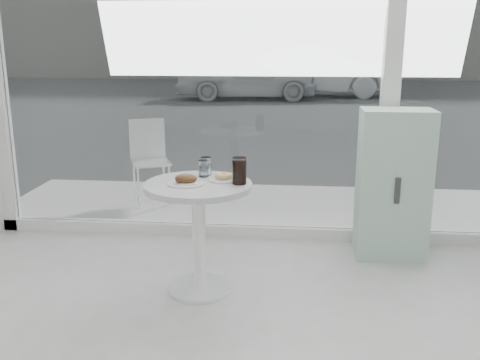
# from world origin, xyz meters

# --- Properties ---
(storefront) EXTENTS (5.00, 0.14, 3.00)m
(storefront) POSITION_xyz_m (0.07, 3.00, 1.71)
(storefront) COLOR silver
(storefront) RESTS_ON ground
(main_table) EXTENTS (0.72, 0.72, 0.77)m
(main_table) POSITION_xyz_m (-0.50, 1.90, 0.55)
(main_table) COLOR white
(main_table) RESTS_ON ground
(patio_deck) EXTENTS (5.60, 1.60, 0.05)m
(patio_deck) POSITION_xyz_m (0.00, 3.80, 0.03)
(patio_deck) COLOR silver
(patio_deck) RESTS_ON ground
(street) EXTENTS (40.00, 24.00, 0.00)m
(street) POSITION_xyz_m (0.00, 16.00, -0.00)
(street) COLOR #3D3D3D
(street) RESTS_ON ground
(mint_cabinet) EXTENTS (0.55, 0.38, 1.18)m
(mint_cabinet) POSITION_xyz_m (0.92, 2.69, 0.59)
(mint_cabinet) COLOR #8CB39E
(mint_cabinet) RESTS_ON ground
(patio_chair) EXTENTS (0.49, 0.49, 0.85)m
(patio_chair) POSITION_xyz_m (-1.35, 3.85, 0.54)
(patio_chair) COLOR white
(patio_chair) RESTS_ON patio_deck
(car_white) EXTENTS (4.31, 2.01, 1.43)m
(car_white) POSITION_xyz_m (-1.27, 14.80, 0.71)
(car_white) COLOR silver
(car_white) RESTS_ON street
(car_silver) EXTENTS (4.86, 1.92, 1.57)m
(car_silver) POSITION_xyz_m (0.93, 15.86, 0.79)
(car_silver) COLOR #B6B8BE
(car_silver) RESTS_ON street
(plate_fritter) EXTENTS (0.24, 0.24, 0.07)m
(plate_fritter) POSITION_xyz_m (-0.57, 1.86, 0.80)
(plate_fritter) COLOR silver
(plate_fritter) RESTS_ON main_table
(plate_donut) EXTENTS (0.20, 0.20, 0.05)m
(plate_donut) POSITION_xyz_m (-0.34, 1.98, 0.79)
(plate_donut) COLOR silver
(plate_donut) RESTS_ON main_table
(water_tumbler_a) EXTENTS (0.08, 0.08, 0.13)m
(water_tumbler_a) POSITION_xyz_m (-0.48, 2.14, 0.83)
(water_tumbler_a) COLOR white
(water_tumbler_a) RESTS_ON main_table
(water_tumbler_b) EXTENTS (0.07, 0.07, 0.12)m
(water_tumbler_b) POSITION_xyz_m (-0.49, 2.08, 0.82)
(water_tumbler_b) COLOR white
(water_tumbler_b) RESTS_ON main_table
(cola_glass) EXTENTS (0.09, 0.09, 0.18)m
(cola_glass) POSITION_xyz_m (-0.22, 1.91, 0.86)
(cola_glass) COLOR white
(cola_glass) RESTS_ON main_table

